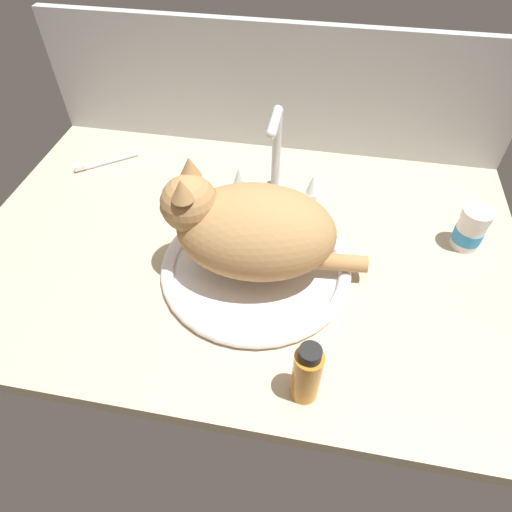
{
  "coord_description": "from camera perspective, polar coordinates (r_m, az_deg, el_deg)",
  "views": [
    {
      "loc": [
        13.97,
        -61.4,
        67.67
      ],
      "look_at": [
        3.76,
        -5.99,
        7.0
      ],
      "focal_mm": 30.75,
      "sensor_mm": 36.0,
      "label": 1
    }
  ],
  "objects": [
    {
      "name": "pill_bottle",
      "position": [
        0.97,
        26.1,
        3.11
      ],
      "size": [
        5.85,
        5.85,
        9.15
      ],
      "color": "white",
      "rests_on": "countertop"
    },
    {
      "name": "cat",
      "position": [
        0.78,
        -1.31,
        3.6
      ],
      "size": [
        37.73,
        21.39,
        20.75
      ],
      "color": "tan",
      "rests_on": "sink_basin"
    },
    {
      "name": "countertop",
      "position": [
        0.91,
        -1.64,
        0.67
      ],
      "size": [
        112.53,
        74.08,
        3.0
      ],
      "primitive_type": "cube",
      "color": "#CCB793",
      "rests_on": "ground"
    },
    {
      "name": "sink_basin",
      "position": [
        0.85,
        -0.0,
        -1.34
      ],
      "size": [
        36.65,
        36.65,
        2.45
      ],
      "color": "white",
      "rests_on": "countertop"
    },
    {
      "name": "faucet",
      "position": [
        0.97,
        2.53,
        11.73
      ],
      "size": [
        20.03,
        11.54,
        21.95
      ],
      "color": "silver",
      "rests_on": "countertop"
    },
    {
      "name": "amber_bottle",
      "position": [
        0.67,
        6.62,
        -14.97
      ],
      "size": [
        4.38,
        4.38,
        12.44
      ],
      "color": "#C67A23",
      "rests_on": "countertop"
    },
    {
      "name": "backsplash_wall",
      "position": [
        1.13,
        2.34,
        20.22
      ],
      "size": [
        112.53,
        2.4,
        33.4
      ],
      "primitive_type": "cube",
      "color": "#B2B7BC",
      "rests_on": "ground"
    },
    {
      "name": "toothbrush",
      "position": [
        1.18,
        -19.05,
        11.47
      ],
      "size": [
        13.21,
        10.57,
        1.7
      ],
      "color": "silver",
      "rests_on": "countertop"
    }
  ]
}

